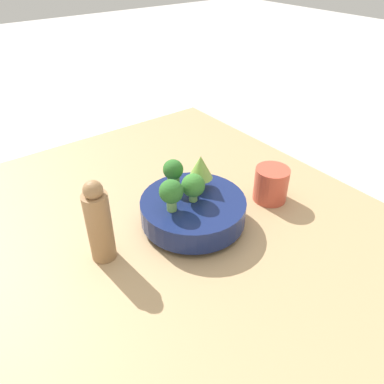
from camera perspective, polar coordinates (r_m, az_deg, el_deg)
name	(u,v)px	position (r m, az deg, el deg)	size (l,w,h in m)	color
ground_plane	(188,240)	(0.90, -0.59, -7.26)	(6.00, 6.00, 0.00)	silver
table	(188,233)	(0.89, -0.59, -6.23)	(1.13, 0.89, 0.04)	tan
bowl	(192,209)	(0.86, 0.00, -2.65)	(0.24, 0.24, 0.07)	navy
romanesco_piece_near	(201,168)	(0.85, 1.31, 3.68)	(0.06, 0.06, 0.08)	#7AB256
broccoli_floret_right	(173,172)	(0.86, -2.89, 3.09)	(0.05, 0.05, 0.07)	#609347
broccoli_floret_center	(192,185)	(0.82, 0.00, 1.06)	(0.05, 0.05, 0.07)	#7AB256
broccoli_floret_back	(172,194)	(0.78, -2.99, -0.25)	(0.05, 0.05, 0.07)	#7AB256
cup	(271,184)	(0.95, 11.95, 1.16)	(0.08, 0.08, 0.09)	#C64C38
pepper_mill	(99,223)	(0.76, -14.00, -4.61)	(0.05, 0.05, 0.19)	#997047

